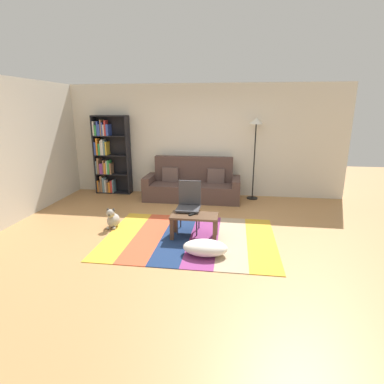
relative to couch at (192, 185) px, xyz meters
name	(u,v)px	position (x,y,z in m)	size (l,w,h in m)	color
ground_plane	(188,232)	(0.21, -2.02, -0.34)	(14.00, 14.00, 0.00)	#B27F4C
back_wall	(204,141)	(0.21, 0.53, 1.01)	(6.80, 0.10, 2.70)	silver
left_wall	(30,148)	(-3.19, -1.27, 1.01)	(0.10, 5.50, 2.70)	beige
rug	(190,238)	(0.27, -2.30, -0.33)	(2.86, 2.10, 0.01)	gold
couch	(192,185)	(0.00, 0.00, 0.00)	(2.26, 0.80, 1.00)	#4C3833
bookshelf	(108,157)	(-2.20, 0.28, 0.60)	(0.90, 0.28, 1.96)	black
coffee_table	(194,219)	(0.34, -2.25, -0.01)	(0.79, 0.41, 0.40)	#513826
pouf	(205,248)	(0.59, -2.88, -0.21)	(0.67, 0.40, 0.23)	white
dog	(113,219)	(-1.20, -2.02, -0.18)	(0.22, 0.35, 0.40)	#9E998E
standing_lamp	(256,132)	(1.44, 0.22, 1.27)	(0.32, 0.32, 1.92)	black
tv_remote	(193,214)	(0.31, -2.25, 0.08)	(0.04, 0.15, 0.02)	black
folding_chair	(189,202)	(0.21, -1.94, 0.20)	(0.40, 0.40, 0.90)	#38383D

